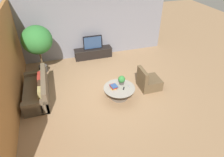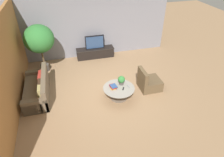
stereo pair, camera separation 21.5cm
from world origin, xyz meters
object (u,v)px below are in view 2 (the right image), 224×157
television (95,42)px  coffee_table (119,91)px  media_console (95,53)px  potted_plant_tabletop (121,80)px  couch_by_wall (38,89)px  armchair_wicker (149,82)px  potted_palm_tall (39,40)px

television → coffee_table: bearing=-86.0°
television → media_console: bearing=90.0°
media_console → coffee_table: 3.36m
television → potted_plant_tabletop: 3.17m
couch_by_wall → armchair_wicker: (4.14, -0.63, -0.02)m
potted_plant_tabletop → potted_palm_tall: bearing=138.3°
television → couch_by_wall: television is taller
couch_by_wall → armchair_wicker: 4.19m
coffee_table → couch_by_wall: bearing=162.6°
media_console → potted_plant_tabletop: (0.38, -3.15, 0.39)m
television → potted_plant_tabletop: bearing=-83.1°
coffee_table → armchair_wicker: armchair_wicker is taller
armchair_wicker → media_console: bearing=26.3°
armchair_wicker → potted_palm_tall: potted_palm_tall is taller
media_console → television: television is taller
media_console → armchair_wicker: bearing=-63.7°
coffee_table → television: bearing=94.0°
television → couch_by_wall: bearing=-136.9°
couch_by_wall → potted_palm_tall: 2.16m
couch_by_wall → potted_plant_tabletop: couch_by_wall is taller
potted_plant_tabletop → media_console: bearing=96.9°
media_console → couch_by_wall: couch_by_wall is taller
television → potted_palm_tall: bearing=-164.6°
couch_by_wall → television: bearing=133.1°
couch_by_wall → armchair_wicker: size_ratio=2.41×
armchair_wicker → potted_palm_tall: size_ratio=0.41×
media_console → couch_by_wall: bearing=-136.9°
armchair_wicker → potted_plant_tabletop: (-1.14, -0.06, 0.37)m
armchair_wicker → potted_palm_tall: 4.77m
armchair_wicker → potted_plant_tabletop: size_ratio=2.52×
coffee_table → potted_plant_tabletop: potted_plant_tabletop is taller
media_console → potted_plant_tabletop: size_ratio=5.39×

